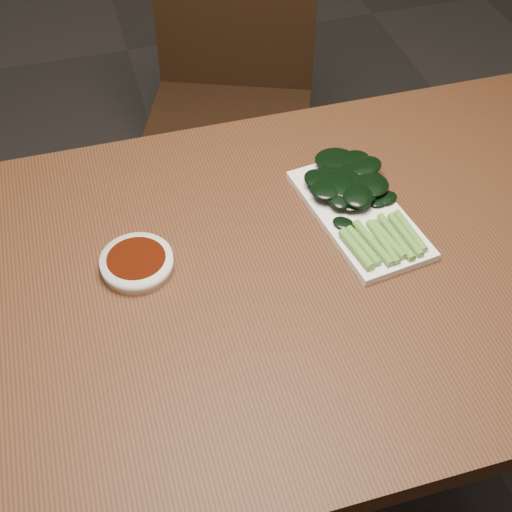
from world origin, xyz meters
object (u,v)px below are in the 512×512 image
object	(u,v)px
chair_far	(230,96)
sauce_bowl	(137,263)
table	(264,300)
serving_plate	(359,214)
gai_lan	(353,191)

from	to	relation	value
chair_far	sauce_bowl	distance (m)	0.91
table	serving_plate	size ratio (longest dim) A/B	4.63
chair_far	sauce_bowl	bearing A→B (deg)	-92.00
chair_far	table	bearing A→B (deg)	-78.66
table	gai_lan	distance (m)	0.24
table	gai_lan	size ratio (longest dim) A/B	4.67
gai_lan	chair_far	bearing A→B (deg)	92.35
sauce_bowl	serving_plate	bearing A→B (deg)	1.94
table	sauce_bowl	size ratio (longest dim) A/B	12.05
serving_plate	chair_far	bearing A→B (deg)	92.17
chair_far	sauce_bowl	size ratio (longest dim) A/B	7.66
table	chair_far	xyz separation A→B (m)	(0.16, 0.86, -0.19)
chair_far	gai_lan	world-z (taller)	chair_far
chair_far	sauce_bowl	xyz separation A→B (m)	(-0.36, -0.80, 0.27)
table	gai_lan	xyz separation A→B (m)	(0.19, 0.11, 0.10)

